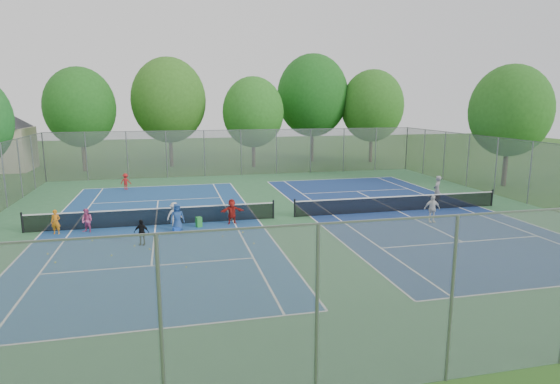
# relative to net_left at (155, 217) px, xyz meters

# --- Properties ---
(ground) EXTENTS (120.00, 120.00, 0.00)m
(ground) POSITION_rel_net_left_xyz_m (7.00, 0.00, -0.46)
(ground) COLOR #29561B
(ground) RESTS_ON ground
(court_pad) EXTENTS (32.00, 32.00, 0.01)m
(court_pad) POSITION_rel_net_left_xyz_m (7.00, 0.00, -0.45)
(court_pad) COLOR #31683E
(court_pad) RESTS_ON ground
(court_left) EXTENTS (10.97, 23.77, 0.01)m
(court_left) POSITION_rel_net_left_xyz_m (0.00, 0.00, -0.44)
(court_left) COLOR navy
(court_left) RESTS_ON court_pad
(court_right) EXTENTS (10.97, 23.77, 0.01)m
(court_right) POSITION_rel_net_left_xyz_m (14.00, 0.00, -0.44)
(court_right) COLOR navy
(court_right) RESTS_ON court_pad
(net_left) EXTENTS (12.87, 0.10, 0.91)m
(net_left) POSITION_rel_net_left_xyz_m (0.00, 0.00, 0.00)
(net_left) COLOR black
(net_left) RESTS_ON ground
(net_right) EXTENTS (12.87, 0.10, 0.91)m
(net_right) POSITION_rel_net_left_xyz_m (14.00, 0.00, 0.00)
(net_right) COLOR black
(net_right) RESTS_ON ground
(fence_north) EXTENTS (32.00, 0.10, 4.00)m
(fence_north) POSITION_rel_net_left_xyz_m (7.00, 16.00, 1.54)
(fence_north) COLOR gray
(fence_north) RESTS_ON ground
(fence_south) EXTENTS (32.00, 0.10, 4.00)m
(fence_south) POSITION_rel_net_left_xyz_m (7.00, -16.00, 1.54)
(fence_south) COLOR gray
(fence_south) RESTS_ON ground
(fence_east) EXTENTS (0.10, 32.00, 4.00)m
(fence_east) POSITION_rel_net_left_xyz_m (23.00, 0.00, 1.54)
(fence_east) COLOR gray
(fence_east) RESTS_ON ground
(tree_nw) EXTENTS (6.40, 6.40, 9.58)m
(tree_nw) POSITION_rel_net_left_xyz_m (-7.00, 22.00, 5.44)
(tree_nw) COLOR #443326
(tree_nw) RESTS_ON ground
(tree_nl) EXTENTS (7.20, 7.20, 10.69)m
(tree_nl) POSITION_rel_net_left_xyz_m (1.00, 23.00, 6.09)
(tree_nl) COLOR #443326
(tree_nl) RESTS_ON ground
(tree_nc) EXTENTS (6.00, 6.00, 8.85)m
(tree_nc) POSITION_rel_net_left_xyz_m (9.00, 21.00, 4.94)
(tree_nc) COLOR #443326
(tree_nc) RESTS_ON ground
(tree_nr) EXTENTS (7.60, 7.60, 11.42)m
(tree_nr) POSITION_rel_net_left_xyz_m (16.00, 24.00, 6.59)
(tree_nr) COLOR #443326
(tree_nr) RESTS_ON ground
(tree_ne) EXTENTS (6.60, 6.60, 9.77)m
(tree_ne) POSITION_rel_net_left_xyz_m (22.00, 22.00, 5.51)
(tree_ne) COLOR #443326
(tree_ne) RESTS_ON ground
(tree_side_e) EXTENTS (6.00, 6.00, 9.20)m
(tree_side_e) POSITION_rel_net_left_xyz_m (26.00, 6.00, 5.29)
(tree_side_e) COLOR #443326
(tree_side_e) RESTS_ON ground
(ball_crate) EXTENTS (0.38, 0.38, 0.26)m
(ball_crate) POSITION_rel_net_left_xyz_m (1.06, -1.66, -0.32)
(ball_crate) COLOR blue
(ball_crate) RESTS_ON ground
(ball_hopper) EXTENTS (0.35, 0.35, 0.54)m
(ball_hopper) POSITION_rel_net_left_xyz_m (2.22, -0.87, -0.19)
(ball_hopper) COLOR green
(ball_hopper) RESTS_ON ground
(student_a) EXTENTS (0.49, 0.36, 1.23)m
(student_a) POSITION_rel_net_left_xyz_m (-4.71, -0.60, 0.16)
(student_a) COLOR orange
(student_a) RESTS_ON ground
(student_b) EXTENTS (0.74, 0.69, 1.21)m
(student_b) POSITION_rel_net_left_xyz_m (-3.26, -0.61, 0.15)
(student_b) COLOR #CD4F87
(student_b) RESTS_ON ground
(student_c) EXTENTS (0.98, 0.79, 1.32)m
(student_c) POSITION_rel_net_left_xyz_m (1.00, -0.60, 0.21)
(student_c) COLOR beige
(student_c) RESTS_ON ground
(student_d) EXTENTS (0.75, 0.48, 1.19)m
(student_d) POSITION_rel_net_left_xyz_m (-0.51, -3.42, 0.14)
(student_d) COLOR black
(student_d) RESTS_ON ground
(student_e) EXTENTS (0.76, 0.56, 1.43)m
(student_e) POSITION_rel_net_left_xyz_m (1.12, -1.44, 0.26)
(student_e) COLOR navy
(student_e) RESTS_ON ground
(student_f) EXTENTS (1.27, 0.46, 1.35)m
(student_f) POSITION_rel_net_left_xyz_m (3.99, -0.60, 0.22)
(student_f) COLOR #A91E18
(student_f) RESTS_ON ground
(child_far_baseline) EXTENTS (0.86, 0.60, 1.21)m
(child_far_baseline) POSITION_rel_net_left_xyz_m (-2.38, 11.04, 0.15)
(child_far_baseline) COLOR #B4191A
(child_far_baseline) RESTS_ON ground
(instructor) EXTENTS (0.79, 0.76, 1.83)m
(instructor) POSITION_rel_net_left_xyz_m (17.31, 1.29, 0.46)
(instructor) COLOR gray
(instructor) RESTS_ON ground
(teen_court_b) EXTENTS (0.93, 0.49, 1.51)m
(teen_court_b) POSITION_rel_net_left_xyz_m (14.54, -2.78, 0.30)
(teen_court_b) COLOR silver
(teen_court_b) RESTS_ON ground
(tennis_ball_0) EXTENTS (0.07, 0.07, 0.07)m
(tennis_ball_0) POSITION_rel_net_left_xyz_m (1.34, -6.96, -0.42)
(tennis_ball_0) COLOR #C6D832
(tennis_ball_0) RESTS_ON ground
(tennis_ball_1) EXTENTS (0.07, 0.07, 0.07)m
(tennis_ball_1) POSITION_rel_net_left_xyz_m (-2.80, -2.34, -0.42)
(tennis_ball_1) COLOR #BDE334
(tennis_ball_1) RESTS_ON ground
(tennis_ball_2) EXTENTS (0.07, 0.07, 0.07)m
(tennis_ball_2) POSITION_rel_net_left_xyz_m (-1.68, -4.80, -0.42)
(tennis_ball_2) COLOR #ADC92E
(tennis_ball_2) RESTS_ON ground
(tennis_ball_3) EXTENTS (0.07, 0.07, 0.07)m
(tennis_ball_3) POSITION_rel_net_left_xyz_m (4.26, -2.57, -0.42)
(tennis_ball_3) COLOR #D4E034
(tennis_ball_3) RESTS_ON ground
(tennis_ball_4) EXTENTS (0.07, 0.07, 0.07)m
(tennis_ball_4) POSITION_rel_net_left_xyz_m (3.21, -3.05, -0.42)
(tennis_ball_4) COLOR gold
(tennis_ball_4) RESTS_ON ground
(tennis_ball_5) EXTENTS (0.07, 0.07, 0.07)m
(tennis_ball_5) POSITION_rel_net_left_xyz_m (-4.36, -3.96, -0.42)
(tennis_ball_5) COLOR gold
(tennis_ball_5) RESTS_ON ground
(tennis_ball_6) EXTENTS (0.07, 0.07, 0.07)m
(tennis_ball_6) POSITION_rel_net_left_xyz_m (0.10, -2.86, -0.42)
(tennis_ball_6) COLOR yellow
(tennis_ball_6) RESTS_ON ground
(tennis_ball_7) EXTENTS (0.07, 0.07, 0.07)m
(tennis_ball_7) POSITION_rel_net_left_xyz_m (-0.14, -4.29, -0.42)
(tennis_ball_7) COLOR #D9EE37
(tennis_ball_7) RESTS_ON ground
(tennis_ball_8) EXTENTS (0.07, 0.07, 0.07)m
(tennis_ball_8) POSITION_rel_net_left_xyz_m (-3.79, -5.19, -0.42)
(tennis_ball_8) COLOR #CCE435
(tennis_ball_8) RESTS_ON ground
(tennis_ball_9) EXTENTS (0.07, 0.07, 0.07)m
(tennis_ball_9) POSITION_rel_net_left_xyz_m (4.48, -4.49, -0.42)
(tennis_ball_9) COLOR yellow
(tennis_ball_9) RESTS_ON ground
(tennis_ball_10) EXTENTS (0.07, 0.07, 0.07)m
(tennis_ball_10) POSITION_rel_net_left_xyz_m (-0.83, -3.65, -0.42)
(tennis_ball_10) COLOR #D4EF37
(tennis_ball_10) RESTS_ON ground
(tennis_ball_11) EXTENTS (0.07, 0.07, 0.07)m
(tennis_ball_11) POSITION_rel_net_left_xyz_m (0.19, -2.90, -0.42)
(tennis_ball_11) COLOR gold
(tennis_ball_11) RESTS_ON ground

